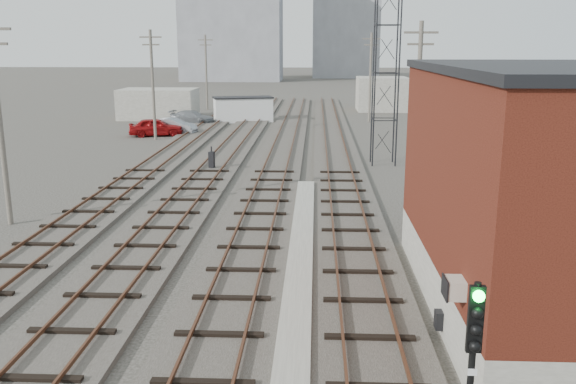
# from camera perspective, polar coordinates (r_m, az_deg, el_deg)

# --- Properties ---
(ground) EXTENTS (320.00, 320.00, 0.00)m
(ground) POSITION_cam_1_polar(r_m,az_deg,el_deg) (65.85, 1.75, 6.80)
(ground) COLOR #282621
(ground) RESTS_ON ground
(track_right) EXTENTS (3.20, 90.00, 0.39)m
(track_right) POSITION_cam_1_polar(r_m,az_deg,el_deg) (45.06, 4.50, 3.76)
(track_right) COLOR #332D28
(track_right) RESTS_ON ground
(track_mid_right) EXTENTS (3.20, 90.00, 0.39)m
(track_mid_right) POSITION_cam_1_polar(r_m,az_deg,el_deg) (45.11, -0.60, 3.81)
(track_mid_right) COLOR #332D28
(track_mid_right) RESTS_ON ground
(track_mid_left) EXTENTS (3.20, 90.00, 0.39)m
(track_mid_left) POSITION_cam_1_polar(r_m,az_deg,el_deg) (45.51, -5.64, 3.83)
(track_mid_left) COLOR #332D28
(track_mid_left) RESTS_ON ground
(track_left) EXTENTS (3.20, 90.00, 0.39)m
(track_left) POSITION_cam_1_polar(r_m,az_deg,el_deg) (46.25, -10.56, 3.83)
(track_left) COLOR #332D28
(track_left) RESTS_ON ground
(platform_curb) EXTENTS (0.90, 28.00, 0.26)m
(platform_curb) POSITION_cam_1_polar(r_m,az_deg,el_deg) (20.83, 1.04, -7.85)
(platform_curb) COLOR gray
(platform_curb) RESTS_ON ground
(brick_building) EXTENTS (6.54, 12.20, 7.22)m
(brick_building) POSITION_cam_1_polar(r_m,az_deg,el_deg) (19.00, 22.50, 0.04)
(brick_building) COLOR gray
(brick_building) RESTS_ON ground
(lattice_tower) EXTENTS (1.60, 1.60, 15.00)m
(lattice_tower) POSITION_cam_1_polar(r_m,az_deg,el_deg) (40.64, 9.22, 13.05)
(lattice_tower) COLOR black
(lattice_tower) RESTS_ON ground
(utility_pole_left_b) EXTENTS (1.80, 0.24, 9.00)m
(utility_pole_left_b) POSITION_cam_1_polar(r_m,az_deg,el_deg) (52.26, -12.55, 10.01)
(utility_pole_left_b) COLOR #595147
(utility_pole_left_b) RESTS_ON ground
(utility_pole_left_c) EXTENTS (1.80, 0.24, 9.00)m
(utility_pole_left_c) POSITION_cam_1_polar(r_m,az_deg,el_deg) (76.65, -7.66, 11.23)
(utility_pole_left_c) COLOR #595147
(utility_pole_left_c) RESTS_ON ground
(utility_pole_right_a) EXTENTS (1.80, 0.24, 9.00)m
(utility_pole_right_a) POSITION_cam_1_polar(r_m,az_deg,el_deg) (33.96, 12.05, 8.30)
(utility_pole_right_a) COLOR #595147
(utility_pole_right_a) RESTS_ON ground
(utility_pole_right_b) EXTENTS (1.80, 0.24, 9.00)m
(utility_pole_right_b) POSITION_cam_1_polar(r_m,az_deg,el_deg) (63.69, 7.72, 10.78)
(utility_pole_right_b) COLOR #595147
(utility_pole_right_b) RESTS_ON ground
(apartment_left) EXTENTS (22.00, 14.00, 30.00)m
(apartment_left) POSITION_cam_1_polar(r_m,az_deg,el_deg) (141.86, -5.27, 16.42)
(apartment_left) COLOR gray
(apartment_left) RESTS_ON ground
(apartment_right) EXTENTS (16.00, 12.00, 26.00)m
(apartment_right) POSITION_cam_1_polar(r_m,az_deg,el_deg) (155.64, 5.42, 15.42)
(apartment_right) COLOR gray
(apartment_right) RESTS_ON ground
(shed_left) EXTENTS (8.00, 5.00, 3.20)m
(shed_left) POSITION_cam_1_polar(r_m,az_deg,el_deg) (67.85, -12.01, 8.07)
(shed_left) COLOR gray
(shed_left) RESTS_ON ground
(shed_right) EXTENTS (6.00, 6.00, 4.00)m
(shed_right) POSITION_cam_1_polar(r_m,az_deg,el_deg) (76.03, 8.78, 9.06)
(shed_right) COLOR gray
(shed_right) RESTS_ON ground
(signal_mast) EXTENTS (0.40, 0.41, 3.96)m
(signal_mast) POSITION_cam_1_polar(r_m,az_deg,el_deg) (11.20, 16.78, -15.99)
(signal_mast) COLOR gray
(signal_mast) RESTS_ON ground
(switch_stand) EXTENTS (0.40, 0.40, 1.45)m
(switch_stand) POSITION_cam_1_polar(r_m,az_deg,el_deg) (38.81, -7.15, 2.98)
(switch_stand) COLOR black
(switch_stand) RESTS_ON ground
(site_trailer) EXTENTS (6.58, 4.14, 2.57)m
(site_trailer) POSITION_cam_1_polar(r_m,az_deg,el_deg) (64.02, -4.22, 7.74)
(site_trailer) COLOR silver
(site_trailer) RESTS_ON ground
(car_red) EXTENTS (4.97, 2.97, 1.58)m
(car_red) POSITION_cam_1_polar(r_m,az_deg,el_deg) (54.81, -12.26, 5.96)
(car_red) COLOR maroon
(car_red) RESTS_ON ground
(car_silver) EXTENTS (4.56, 2.33, 1.43)m
(car_silver) POSITION_cam_1_polar(r_m,az_deg,el_deg) (55.88, -10.75, 6.10)
(car_silver) COLOR #94979B
(car_silver) RESTS_ON ground
(car_grey) EXTENTS (4.85, 2.63, 1.33)m
(car_grey) POSITION_cam_1_polar(r_m,az_deg,el_deg) (62.91, -8.95, 6.93)
(car_grey) COLOR slate
(car_grey) RESTS_ON ground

